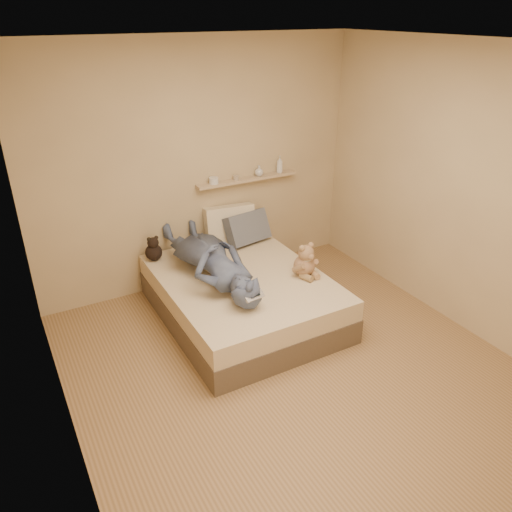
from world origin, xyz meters
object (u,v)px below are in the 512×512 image
bed (242,297)px  wall_shelf (247,179)px  pillow_cream (230,224)px  game_console (254,296)px  person (211,259)px  dark_plush (154,250)px  teddy_bear (305,263)px  pillow_grey (247,228)px

bed → wall_shelf: 1.38m
pillow_cream → wall_shelf: 0.53m
game_console → person: 0.76m
bed → person: person is taller
game_console → dark_plush: size_ratio=0.72×
dark_plush → person: (0.37, -0.61, 0.07)m
teddy_bear → pillow_cream: bearing=103.7°
teddy_bear → person: person is taller
teddy_bear → wall_shelf: (-0.00, 1.18, 0.51)m
game_console → person: person is taller
game_console → bed: bearing=71.8°
bed → person: (-0.26, 0.16, 0.42)m
game_console → pillow_cream: pillow_cream is taller
teddy_bear → dark_plush: bearing=138.6°
pillow_cream → person: bearing=-128.6°
bed → wall_shelf: bearing=58.8°
teddy_bear → wall_shelf: wall_shelf is taller
bed → game_console: size_ratio=9.81×
bed → person: bearing=148.6°
wall_shelf → teddy_bear: bearing=-90.0°
game_console → wall_shelf: 1.76m
bed → pillow_grey: pillow_grey is taller
bed → dark_plush: dark_plush is taller
pillow_grey → game_console: bearing=-115.8°
game_console → pillow_grey: 1.44m
dark_plush → person: size_ratio=0.17×
teddy_bear → dark_plush: size_ratio=1.29×
pillow_grey → person: bearing=-142.1°
game_console → dark_plush: dark_plush is taller
game_console → teddy_bear: (0.75, 0.33, -0.02)m
bed → person: 0.51m
teddy_bear → pillow_grey: (-0.12, 0.97, 0.03)m
person → wall_shelf: 1.20m
teddy_bear → wall_shelf: 1.29m
pillow_grey → person: size_ratio=0.32×
teddy_bear → pillow_grey: 0.97m
wall_shelf → game_console: bearing=-116.3°
pillow_grey → pillow_cream: bearing=136.3°
game_console → person: size_ratio=0.12×
person → wall_shelf: (0.81, 0.75, 0.46)m
bed → pillow_cream: bearing=71.3°
game_console → pillow_cream: 1.51m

